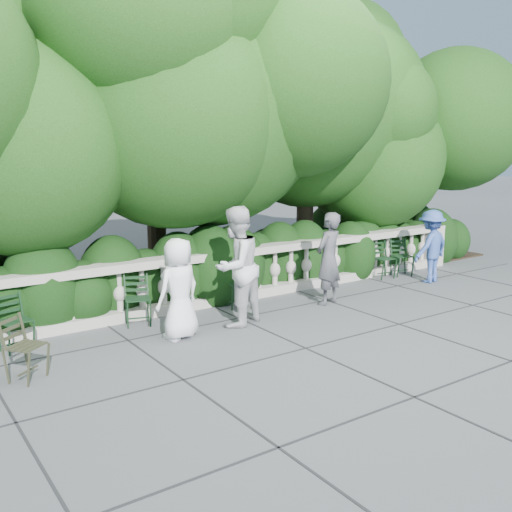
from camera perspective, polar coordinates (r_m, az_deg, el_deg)
ground at (r=9.48m, az=3.47°, el=-6.90°), size 90.00×90.00×0.00m
balustrade at (r=10.77m, az=-2.42°, el=-2.02°), size 12.00×0.44×1.00m
shrub_hedge at (r=11.89m, az=-5.50°, el=-3.22°), size 15.00×2.60×1.70m
tree_canopy at (r=12.08m, az=-3.38°, el=15.97°), size 15.04×6.52×6.78m
chair_a at (r=8.89m, az=-22.35°, el=-8.96°), size 0.53×0.56×0.84m
chair_c at (r=9.52m, az=-11.57°, el=-7.04°), size 0.56×0.59×0.84m
chair_d at (r=10.32m, az=-1.45°, el=-5.38°), size 0.56×0.58×0.84m
chair_e at (r=13.27m, az=14.63°, el=-2.03°), size 0.57×0.59×0.84m
chair_f at (r=12.92m, az=13.04°, el=-2.30°), size 0.49×0.52×0.84m
chair_weathered at (r=7.82m, az=-20.96°, el=-11.61°), size 0.64×0.65×0.84m
person_businessman at (r=8.72m, az=-7.71°, el=-3.26°), size 0.86×0.68×1.55m
person_woman_grey at (r=10.58m, az=7.26°, el=-0.26°), size 0.72×0.58×1.72m
person_casual_man at (r=9.25m, az=-2.01°, el=-1.05°), size 1.17×1.06×1.96m
person_older_blue at (r=12.78m, az=17.08°, el=0.93°), size 1.07×0.69×1.57m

